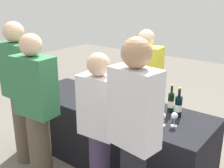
% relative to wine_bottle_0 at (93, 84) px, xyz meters
% --- Properties ---
extents(ground_plane, '(12.00, 12.00, 0.00)m').
position_rel_wine_bottle_0_xyz_m(ground_plane, '(0.46, -0.18, -0.89)').
color(ground_plane, slate).
extents(tasting_table, '(2.40, 0.81, 0.77)m').
position_rel_wine_bottle_0_xyz_m(tasting_table, '(0.46, -0.18, -0.50)').
color(tasting_table, black).
rests_on(tasting_table, ground_plane).
extents(wine_bottle_0, '(0.07, 0.07, 0.31)m').
position_rel_wine_bottle_0_xyz_m(wine_bottle_0, '(0.00, 0.00, 0.00)').
color(wine_bottle_0, black).
rests_on(wine_bottle_0, tasting_table).
extents(wine_bottle_1, '(0.07, 0.07, 0.32)m').
position_rel_wine_bottle_0_xyz_m(wine_bottle_1, '(0.22, -0.04, 0.00)').
color(wine_bottle_1, black).
rests_on(wine_bottle_1, tasting_table).
extents(wine_bottle_2, '(0.07, 0.07, 0.32)m').
position_rel_wine_bottle_0_xyz_m(wine_bottle_2, '(0.55, -0.00, -0.00)').
color(wine_bottle_2, black).
rests_on(wine_bottle_2, tasting_table).
extents(wine_bottle_3, '(0.08, 0.08, 0.32)m').
position_rel_wine_bottle_0_xyz_m(wine_bottle_3, '(0.81, -0.09, 0.00)').
color(wine_bottle_3, black).
rests_on(wine_bottle_3, tasting_table).
extents(wine_bottle_4, '(0.07, 0.07, 0.32)m').
position_rel_wine_bottle_0_xyz_m(wine_bottle_4, '(1.11, 0.02, 0.00)').
color(wine_bottle_4, black).
rests_on(wine_bottle_4, tasting_table).
extents(wine_bottle_5, '(0.08, 0.08, 0.33)m').
position_rel_wine_bottle_0_xyz_m(wine_bottle_5, '(1.23, -0.03, 0.00)').
color(wine_bottle_5, black).
rests_on(wine_bottle_5, tasting_table).
extents(wine_glass_0, '(0.07, 0.07, 0.14)m').
position_rel_wine_bottle_0_xyz_m(wine_glass_0, '(-0.33, -0.35, -0.02)').
color(wine_glass_0, silver).
rests_on(wine_glass_0, tasting_table).
extents(wine_glass_1, '(0.08, 0.08, 0.16)m').
position_rel_wine_bottle_0_xyz_m(wine_glass_1, '(0.18, -0.30, -0.00)').
color(wine_glass_1, silver).
rests_on(wine_glass_1, tasting_table).
extents(wine_glass_2, '(0.06, 0.06, 0.13)m').
position_rel_wine_bottle_0_xyz_m(wine_glass_2, '(0.32, -0.32, -0.02)').
color(wine_glass_2, silver).
rests_on(wine_glass_2, tasting_table).
extents(wine_glass_3, '(0.07, 0.07, 0.14)m').
position_rel_wine_bottle_0_xyz_m(wine_glass_3, '(1.20, -0.32, -0.02)').
color(wine_glass_3, silver).
rests_on(wine_glass_3, tasting_table).
extents(wine_glass_4, '(0.07, 0.07, 0.15)m').
position_rel_wine_bottle_0_xyz_m(wine_glass_4, '(1.30, -0.26, -0.01)').
color(wine_glass_4, silver).
rests_on(wine_glass_4, tasting_table).
extents(server_pouring, '(0.46, 0.29, 1.60)m').
position_rel_wine_bottle_0_xyz_m(server_pouring, '(0.53, 0.44, -0.03)').
color(server_pouring, black).
rests_on(server_pouring, ground_plane).
extents(guest_0, '(0.44, 0.25, 1.74)m').
position_rel_wine_bottle_0_xyz_m(guest_0, '(-0.41, -0.84, 0.05)').
color(guest_0, brown).
rests_on(guest_0, ground_plane).
extents(guest_1, '(0.46, 0.28, 1.66)m').
position_rel_wine_bottle_0_xyz_m(guest_1, '(0.08, -0.98, 0.01)').
color(guest_1, brown).
rests_on(guest_1, ground_plane).
extents(guest_2, '(0.39, 0.23, 1.55)m').
position_rel_wine_bottle_0_xyz_m(guest_2, '(0.81, -0.84, -0.05)').
color(guest_2, '#3F3351').
rests_on(guest_2, ground_plane).
extents(guest_3, '(0.42, 0.27, 1.74)m').
position_rel_wine_bottle_0_xyz_m(guest_3, '(1.26, -0.94, 0.07)').
color(guest_3, black).
rests_on(guest_3, ground_plane).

